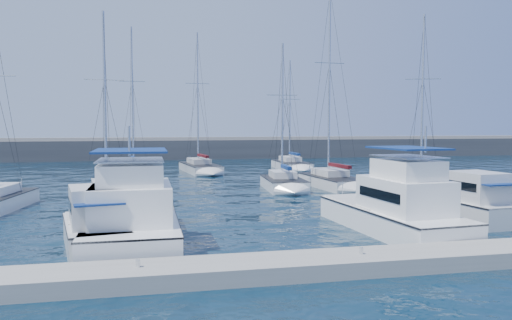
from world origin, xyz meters
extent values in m
plane|color=black|center=(0.00, 0.00, 0.00)|extent=(220.00, 220.00, 0.00)
cube|color=#424244|center=(0.00, 52.00, 1.00)|extent=(160.00, 6.00, 4.00)
cube|color=gray|center=(0.00, 52.00, 3.20)|extent=(160.00, 1.20, 0.50)
cube|color=gray|center=(0.00, -11.00, 0.30)|extent=(40.00, 2.20, 0.60)
cylinder|color=silver|center=(-8.00, -11.00, 0.72)|extent=(0.16, 0.16, 0.25)
cylinder|color=silver|center=(0.00, -11.00, 0.72)|extent=(0.16, 0.16, 0.25)
cube|color=silver|center=(-9.89, -5.76, 0.40)|extent=(3.38, 6.07, 1.60)
cube|color=#262628|center=(-9.89, -5.76, 1.15)|extent=(3.43, 6.08, 0.08)
cube|color=silver|center=(-9.76, -6.44, 2.00)|extent=(2.46, 2.98, 1.60)
cube|color=black|center=(-9.76, -6.44, 2.08)|extent=(2.40, 2.47, 0.45)
cube|color=navy|center=(-9.56, -7.47, 2.30)|extent=(2.18, 2.07, 0.07)
cube|color=white|center=(-8.34, -4.58, 0.40)|extent=(3.91, 9.84, 1.60)
cube|color=#262628|center=(-8.34, -4.58, 1.15)|extent=(3.98, 9.84, 0.08)
cube|color=white|center=(-8.34, -5.78, 2.00)|extent=(3.31, 4.56, 1.60)
cube|color=black|center=(-8.34, -5.78, 2.08)|extent=(3.38, 3.65, 0.45)
cube|color=white|center=(-8.34, -5.98, 3.25)|extent=(2.65, 3.19, 0.90)
cube|color=navy|center=(-8.34, -5.98, 4.25)|extent=(2.98, 3.65, 0.08)
cube|color=white|center=(4.27, -5.00, 0.40)|extent=(4.01, 9.94, 1.60)
cube|color=#262628|center=(4.27, -5.00, 1.15)|extent=(4.07, 9.95, 0.08)
cube|color=white|center=(4.37, -6.18, 2.00)|extent=(3.11, 4.70, 1.60)
cube|color=black|center=(4.37, -6.18, 2.08)|extent=(3.10, 3.81, 0.45)
cube|color=white|center=(4.38, -6.38, 3.25)|extent=(2.46, 3.31, 0.90)
cube|color=navy|center=(4.38, -6.38, 4.25)|extent=(2.77, 3.79, 0.08)
cube|color=silver|center=(9.82, -3.46, 0.40)|extent=(2.96, 5.95, 1.60)
cube|color=#262628|center=(9.82, -3.46, 1.15)|extent=(3.01, 5.96, 0.08)
cube|color=silver|center=(9.88, -4.16, 2.00)|extent=(2.33, 2.84, 1.60)
cube|color=black|center=(9.88, -4.16, 2.08)|extent=(2.33, 2.31, 0.45)
cube|color=navy|center=(9.97, -5.21, 2.30)|extent=(2.13, 1.92, 0.07)
cube|color=silver|center=(-10.38, 7.54, 0.30)|extent=(3.97, 7.59, 1.30)
cube|color=#262628|center=(-10.38, 7.54, 0.93)|extent=(4.03, 7.60, 0.06)
cube|color=silver|center=(-10.44, 7.99, 1.25)|extent=(2.37, 3.41, 0.55)
cylinder|color=silver|center=(-10.48, 8.26, 7.29)|extent=(0.18, 0.18, 11.68)
cylinder|color=silver|center=(-10.23, 6.47, 1.80)|extent=(0.62, 3.60, 0.12)
cube|color=#460E12|center=(-10.21, 6.37, 1.95)|extent=(0.80, 3.28, 0.28)
cube|color=white|center=(3.32, 11.76, 0.30)|extent=(3.34, 6.65, 1.30)
cube|color=#262628|center=(3.32, 11.76, 0.93)|extent=(3.40, 6.65, 0.06)
cube|color=white|center=(3.35, 12.16, 1.25)|extent=(2.08, 2.95, 0.55)
cylinder|color=silver|center=(3.36, 12.41, 6.77)|extent=(0.18, 0.18, 10.64)
cylinder|color=silver|center=(3.25, 10.79, 1.80)|extent=(0.35, 3.23, 0.12)
cube|color=navy|center=(3.24, 10.69, 1.95)|extent=(0.55, 2.93, 0.28)
cube|color=silver|center=(7.85, 12.42, 0.30)|extent=(3.80, 8.33, 1.30)
cube|color=#262628|center=(7.85, 12.42, 0.93)|extent=(3.87, 8.34, 0.06)
cube|color=silver|center=(7.81, 12.93, 1.25)|extent=(2.32, 3.70, 0.55)
cylinder|color=silver|center=(7.78, 13.23, 9.15)|extent=(0.18, 0.18, 15.40)
cylinder|color=silver|center=(7.96, 11.22, 1.80)|extent=(0.48, 4.04, 0.12)
cube|color=#460E12|center=(7.97, 11.12, 1.95)|extent=(0.67, 3.66, 0.28)
cube|color=white|center=(13.33, 7.20, 0.30)|extent=(5.51, 8.69, 1.30)
cube|color=#262628|center=(13.33, 7.20, 0.93)|extent=(5.56, 8.71, 0.06)
cube|color=white|center=(13.49, 7.69, 1.25)|extent=(3.01, 4.01, 0.55)
cylinder|color=silver|center=(13.59, 7.98, 7.71)|extent=(0.18, 0.18, 12.52)
cylinder|color=silver|center=(12.93, 6.05, 1.80)|extent=(1.45, 3.89, 0.12)
cube|color=navy|center=(12.89, 5.95, 1.95)|extent=(1.53, 3.58, 0.28)
cube|color=white|center=(-9.17, 25.87, 0.30)|extent=(3.29, 8.42, 1.30)
cube|color=#262628|center=(-9.17, 25.87, 0.93)|extent=(3.35, 8.42, 0.06)
cube|color=white|center=(-9.15, 26.39, 1.25)|extent=(2.08, 3.71, 0.55)
cylinder|color=silver|center=(-9.14, 26.70, 8.54)|extent=(0.18, 0.18, 14.17)
cylinder|color=silver|center=(-9.21, 24.62, 1.80)|extent=(0.27, 4.16, 0.12)
cube|color=navy|center=(-9.22, 24.52, 1.95)|extent=(0.48, 3.75, 0.28)
cube|color=silver|center=(-1.86, 28.61, 0.30)|extent=(4.20, 9.66, 1.30)
cube|color=#262628|center=(-1.86, 28.61, 0.93)|extent=(4.26, 9.67, 0.06)
cube|color=silver|center=(-1.93, 29.19, 1.25)|extent=(2.49, 4.30, 0.55)
cylinder|color=silver|center=(-1.97, 29.54, 8.64)|extent=(0.18, 0.18, 14.38)
cylinder|color=silver|center=(-1.69, 27.22, 1.80)|extent=(0.68, 4.66, 0.12)
cube|color=#460E12|center=(-1.68, 27.12, 1.95)|extent=(0.85, 4.22, 0.28)
cube|color=white|center=(9.33, 30.04, 0.30)|extent=(3.09, 8.42, 1.30)
cube|color=#262628|center=(9.33, 30.04, 0.93)|extent=(3.15, 8.42, 0.06)
cube|color=white|center=(9.34, 30.56, 1.25)|extent=(1.99, 3.69, 0.55)
cylinder|color=silver|center=(9.34, 30.88, 7.32)|extent=(0.18, 0.18, 11.74)
cylinder|color=silver|center=(9.32, 28.78, 1.80)|extent=(0.17, 4.19, 0.12)
cube|color=navy|center=(9.32, 28.68, 1.95)|extent=(0.39, 3.78, 0.28)
camera|label=1|loc=(-7.62, -27.81, 5.33)|focal=35.00mm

